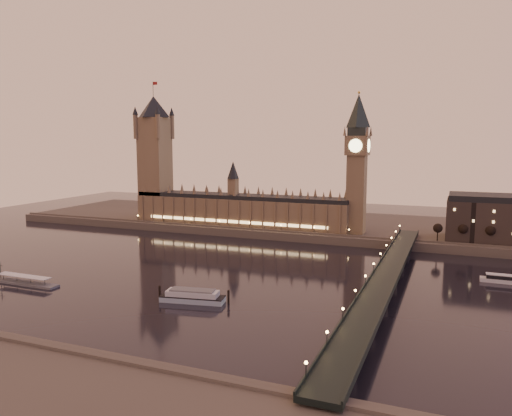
# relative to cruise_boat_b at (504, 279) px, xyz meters

# --- Properties ---
(ground) EXTENTS (700.00, 700.00, 0.00)m
(ground) POSITION_rel_cruise_boat_b_xyz_m (-148.39, -40.04, -1.93)
(ground) COLOR black
(ground) RESTS_ON ground
(far_embankment) EXTENTS (560.00, 130.00, 6.00)m
(far_embankment) POSITION_rel_cruise_boat_b_xyz_m (-118.39, 124.96, 1.07)
(far_embankment) COLOR #423D35
(far_embankment) RESTS_ON ground
(palace_of_westminster) EXTENTS (180.00, 26.62, 52.00)m
(palace_of_westminster) POSITION_rel_cruise_boat_b_xyz_m (-188.51, 80.95, 19.78)
(palace_of_westminster) COLOR brown
(palace_of_westminster) RESTS_ON ground
(victoria_tower) EXTENTS (31.68, 31.68, 118.00)m
(victoria_tower) POSITION_rel_cruise_boat_b_xyz_m (-268.39, 80.96, 63.86)
(victoria_tower) COLOR brown
(victoria_tower) RESTS_ON ground
(big_ben) EXTENTS (17.68, 17.68, 104.00)m
(big_ben) POSITION_rel_cruise_boat_b_xyz_m (-94.40, 80.95, 62.02)
(big_ben) COLOR brown
(big_ben) RESTS_ON ground
(westminster_bridge) EXTENTS (13.20, 260.00, 15.30)m
(westminster_bridge) POSITION_rel_cruise_boat_b_xyz_m (-56.78, -40.04, 3.59)
(westminster_bridge) COLOR black
(westminster_bridge) RESTS_ON ground
(bare_tree_0) EXTENTS (5.94, 5.94, 12.09)m
(bare_tree_0) POSITION_rel_cruise_boat_b_xyz_m (-35.90, 68.96, 13.09)
(bare_tree_0) COLOR black
(bare_tree_0) RESTS_ON ground
(bare_tree_1) EXTENTS (5.94, 5.94, 12.09)m
(bare_tree_1) POSITION_rel_cruise_boat_b_xyz_m (-19.30, 68.96, 13.09)
(bare_tree_1) COLOR black
(bare_tree_1) RESTS_ON ground
(bare_tree_2) EXTENTS (5.94, 5.94, 12.09)m
(bare_tree_2) POSITION_rel_cruise_boat_b_xyz_m (-2.71, 68.96, 13.09)
(bare_tree_2) COLOR black
(bare_tree_2) RESTS_ON ground
(cruise_boat_b) EXTENTS (23.71, 5.94, 4.38)m
(cruise_boat_b) POSITION_rel_cruise_boat_b_xyz_m (0.00, 0.00, 0.00)
(cruise_boat_b) COLOR silver
(cruise_boat_b) RESTS_ON ground
(moored_barge) EXTENTS (34.31, 13.61, 6.39)m
(moored_barge) POSITION_rel_cruise_boat_b_xyz_m (-137.82, -89.22, 0.77)
(moored_barge) COLOR #92A9BA
(moored_barge) RESTS_ON ground
(pontoon_pier) EXTENTS (40.36, 6.73, 10.76)m
(pontoon_pier) POSITION_rel_cruise_boat_b_xyz_m (-233.58, -96.70, -0.77)
(pontoon_pier) COLOR #595B5E
(pontoon_pier) RESTS_ON ground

